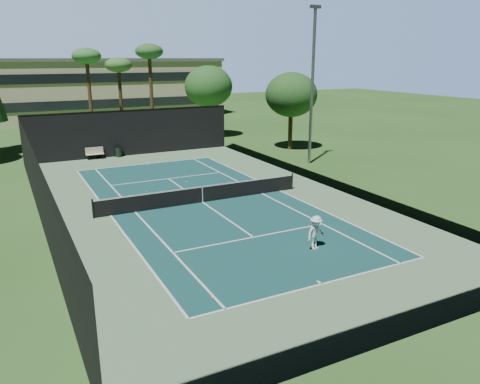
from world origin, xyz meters
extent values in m
plane|color=#2C5A21|center=(0.00, 0.00, 0.00)|extent=(160.00, 160.00, 0.00)
cube|color=#60885F|center=(0.00, 0.00, 0.01)|extent=(18.00, 32.00, 0.01)
cube|color=#164848|center=(0.00, 0.00, 0.01)|extent=(10.97, 23.77, 0.01)
cube|color=white|center=(0.00, -11.88, 0.02)|extent=(10.97, 0.10, 0.01)
cube|color=white|center=(0.00, 11.88, 0.02)|extent=(10.97, 0.10, 0.01)
cube|color=white|center=(0.00, -6.40, 0.02)|extent=(8.23, 0.10, 0.01)
cube|color=white|center=(0.00, 6.40, 0.02)|extent=(8.23, 0.10, 0.01)
cube|color=white|center=(-5.49, 0.00, 0.02)|extent=(0.10, 23.77, 0.01)
cube|color=white|center=(5.49, 0.00, 0.02)|extent=(0.10, 23.77, 0.01)
cube|color=white|center=(-4.12, 0.00, 0.02)|extent=(0.10, 23.77, 0.01)
cube|color=white|center=(4.12, 0.00, 0.02)|extent=(0.10, 23.77, 0.01)
cube|color=white|center=(0.00, 0.00, 0.02)|extent=(0.10, 12.80, 0.01)
cube|color=white|center=(0.00, -11.73, 0.02)|extent=(0.10, 0.30, 0.01)
cube|color=white|center=(0.00, 11.73, 0.02)|extent=(0.10, 0.30, 0.01)
cylinder|color=black|center=(-6.40, 0.00, 0.55)|extent=(0.10, 0.10, 1.10)
cylinder|color=black|center=(6.40, 0.00, 0.55)|extent=(0.10, 0.10, 1.10)
cube|color=black|center=(0.00, 0.00, 0.50)|extent=(12.80, 0.02, 0.92)
cube|color=white|center=(0.00, 0.00, 0.98)|extent=(12.80, 0.04, 0.07)
cube|color=white|center=(0.00, 0.00, 0.50)|extent=(0.05, 0.03, 0.92)
cube|color=black|center=(0.00, 16.00, 2.00)|extent=(18.00, 0.04, 4.00)
cube|color=black|center=(0.00, -16.00, 2.00)|extent=(18.00, 0.04, 4.00)
cube|color=black|center=(9.00, 0.00, 2.00)|extent=(0.04, 32.00, 4.00)
cube|color=black|center=(-9.00, 0.00, 2.00)|extent=(0.04, 32.00, 4.00)
cube|color=black|center=(0.00, 16.00, 4.00)|extent=(18.00, 0.06, 0.06)
imported|color=white|center=(1.86, -8.88, 0.79)|extent=(1.13, 0.80, 1.58)
sphere|color=yellow|center=(-4.18, -10.92, 0.03)|extent=(0.06, 0.06, 0.06)
sphere|color=yellow|center=(-1.77, 1.85, 0.03)|extent=(0.06, 0.06, 0.06)
sphere|color=#C0D931|center=(0.87, 4.95, 0.04)|extent=(0.08, 0.08, 0.08)
sphere|color=#CAE233|center=(-2.36, 3.80, 0.03)|extent=(0.06, 0.06, 0.06)
cube|color=beige|center=(-3.41, 15.67, 0.45)|extent=(1.50, 0.45, 0.05)
cube|color=beige|center=(-3.41, 15.87, 0.75)|extent=(1.50, 0.06, 0.55)
cube|color=black|center=(-4.01, 15.67, 0.21)|extent=(0.06, 0.40, 0.42)
cube|color=black|center=(-2.81, 15.67, 0.21)|extent=(0.06, 0.40, 0.42)
cylinder|color=black|center=(-1.36, 15.73, 0.45)|extent=(0.52, 0.52, 0.90)
cylinder|color=black|center=(-1.36, 15.73, 0.92)|extent=(0.56, 0.56, 0.05)
cylinder|color=#4C3420|center=(-2.00, 24.00, 4.28)|extent=(0.36, 0.36, 8.55)
ellipsoid|color=#326F32|center=(-2.00, 24.00, 8.55)|extent=(2.80, 2.80, 1.54)
cylinder|color=#3F2C1B|center=(1.50, 26.00, 3.83)|extent=(0.36, 0.36, 7.65)
ellipsoid|color=#3B692F|center=(1.50, 26.00, 7.65)|extent=(2.80, 2.80, 1.54)
cylinder|color=#4A311F|center=(4.00, 23.00, 4.50)|extent=(0.36, 0.36, 9.00)
ellipsoid|color=#2C5E2A|center=(4.00, 23.00, 9.00)|extent=(2.80, 2.80, 1.54)
cylinder|color=#442A1D|center=(10.00, 22.00, 1.76)|extent=(0.40, 0.40, 3.52)
ellipsoid|color=#255722|center=(10.00, 22.00, 5.44)|extent=(5.12, 5.12, 4.35)
cylinder|color=#48351F|center=(14.00, 12.00, 1.65)|extent=(0.40, 0.40, 3.30)
ellipsoid|color=#235220|center=(14.00, 12.00, 5.10)|extent=(4.80, 4.80, 4.08)
cube|color=#C0B795|center=(0.00, 46.00, 4.00)|extent=(40.00, 12.00, 8.00)
cube|color=#59595B|center=(0.00, 46.00, 8.10)|extent=(40.50, 12.50, 0.40)
cube|color=black|center=(0.00, 39.95, 2.40)|extent=(38.00, 0.15, 1.20)
cube|color=black|center=(0.00, 39.95, 5.80)|extent=(38.00, 0.15, 1.20)
cylinder|color=gray|center=(12.00, 6.00, 6.00)|extent=(0.24, 0.24, 12.00)
cube|color=gray|center=(12.00, 6.00, 12.10)|extent=(0.90, 0.25, 0.25)
camera|label=1|loc=(-10.24, -24.98, 8.43)|focal=35.00mm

